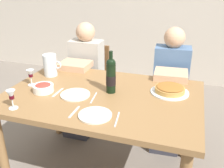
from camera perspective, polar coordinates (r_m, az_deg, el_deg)
name	(u,v)px	position (r m, az deg, el deg)	size (l,w,h in m)	color
dining_table	(102,105)	(2.01, -2.21, -4.62)	(1.50, 1.00, 0.76)	olive
wine_bottle	(111,75)	(1.94, -0.24, 1.92)	(0.08, 0.08, 0.33)	black
water_pitcher	(50,66)	(2.36, -13.64, 3.87)	(0.17, 0.12, 0.20)	silver
baked_tart	(170,89)	(2.02, 12.83, -1.21)	(0.30, 0.30, 0.06)	silver
salad_bowl	(43,88)	(2.06, -15.15, -0.76)	(0.16, 0.16, 0.07)	white
wine_glass_left_diner	(11,96)	(1.85, -21.61, -2.47)	(0.06, 0.06, 0.14)	silver
wine_glass_right_diner	(31,74)	(2.19, -17.78, 2.08)	(0.06, 0.06, 0.14)	silver
dinner_plate_left_setting	(95,115)	(1.67, -3.81, -6.95)	(0.22, 0.22, 0.01)	silver
dinner_plate_right_setting	(75,95)	(1.96, -8.21, -2.37)	(0.23, 0.23, 0.01)	silver
fork_left_setting	(74,112)	(1.73, -8.46, -6.22)	(0.16, 0.01, 0.01)	silver
knife_left_setting	(117,119)	(1.63, 1.14, -7.89)	(0.18, 0.01, 0.01)	silver
knife_right_setting	(94,98)	(1.91, -4.13, -3.09)	(0.18, 0.01, 0.01)	silver
spoon_right_setting	(58,92)	(2.03, -12.03, -1.86)	(0.16, 0.01, 0.01)	silver
chair_left	(92,78)	(2.97, -4.59, 1.28)	(0.40, 0.40, 0.87)	brown
diner_left	(83,76)	(2.72, -6.54, 1.82)	(0.34, 0.50, 1.16)	#B7B2A8
chair_right	(170,87)	(2.80, 12.85, -0.68)	(0.43, 0.43, 0.87)	brown
diner_right	(170,85)	(2.53, 12.83, -0.32)	(0.36, 0.52, 1.16)	#4C6B93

